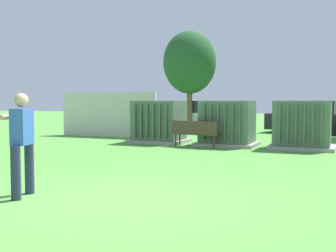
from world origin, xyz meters
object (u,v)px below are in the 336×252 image
Objects in this scene: batter at (19,139)px; parked_car_leftmost at (202,117)px; park_bench at (195,132)px; transformer_mid_east at (302,125)px; parked_car_left_of_center at (312,118)px; transformer_mid_west at (227,124)px; transformer_west at (159,122)px.

parked_car_leftmost is (-2.17, 16.31, -0.22)m from batter.
park_bench is at bearing 88.50° from batter.
transformer_mid_east and parked_car_left_of_center have the same top height.
transformer_mid_west is 1.21× the size of batter.
batter is at bearing -82.43° from parked_car_leftmost.
transformer_mid_west is at bearing 179.59° from transformer_mid_east.
transformer_west is 2.73m from transformer_mid_west.
parked_car_left_of_center is at bearing 71.40° from transformer_mid_west.
parked_car_leftmost is at bearing 115.07° from transformer_mid_west.
transformer_west is 0.48× the size of parked_car_left_of_center.
transformer_mid_west and parked_car_leftmost have the same top height.
parked_car_leftmost is 5.71m from parked_car_left_of_center.
park_bench is 0.42× the size of parked_car_leftmost.
transformer_west is at bearing -125.93° from parked_car_left_of_center.
transformer_mid_east is 0.48× the size of parked_car_leftmost.
batter is at bearing -102.19° from parked_car_left_of_center.
transformer_mid_west is at bearing 82.99° from batter.
batter reaches higher than parked_car_left_of_center.
parked_car_leftmost is 1.00× the size of parked_car_left_of_center.
batter is at bearing -97.01° from transformer_mid_west.
batter is 0.40× the size of parked_car_left_of_center.
transformer_mid_west is 0.48× the size of parked_car_left_of_center.
parked_car_leftmost is at bearing 129.77° from transformer_mid_east.
transformer_west is 7.04m from parked_car_leftmost.
transformer_mid_west is (2.73, -0.05, 0.00)m from transformer_west.
park_bench is at bearing -27.15° from transformer_west.
batter is (-1.14, -9.24, 0.19)m from transformer_mid_west.
transformer_west is at bearing 179.27° from transformer_mid_east.
transformer_west is 2.06m from park_bench.
park_bench is 8.30m from parked_car_leftmost.
transformer_mid_east is (2.59, -0.02, 0.00)m from transformer_mid_west.
transformer_west is 8.75m from parked_car_left_of_center.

